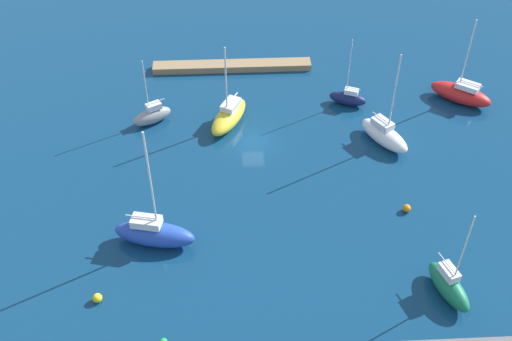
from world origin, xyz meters
The scene contains 11 objects.
water centered at (0.00, 0.00, 0.00)m, with size 160.00×160.00×0.00m, color navy.
pier_dock centered at (2.07, -15.34, 0.43)m, with size 20.62×2.08×0.85m, color #997A56.
sailboat_white_along_channel centered at (-14.65, 0.81, 1.16)m, with size 5.65×7.03×11.61m.
sailboat_gray_lone_north centered at (11.61, -4.20, 1.05)m, with size 4.97×3.81×8.50m.
sailboat_blue_west_end centered at (9.94, 14.64, 1.34)m, with size 8.04×4.04×13.40m.
sailboat_yellow_far_north centered at (2.66, -3.49, 1.16)m, with size 5.58×7.69×10.43m.
sailboat_green_outer_mooring centered at (-15.95, 21.86, 1.19)m, with size 3.44×5.81×10.08m.
sailboat_navy_mid_basin centered at (-11.78, -6.72, 0.94)m, with size 4.77×3.15×8.84m.
sailboat_red_east_end centered at (-25.58, -6.68, 1.18)m, with size 7.60×6.58×10.89m.
mooring_buoy_yellow centered at (14.44, 21.17, 0.42)m, with size 0.84×0.84×0.84m, color yellow.
mooring_buoy_orange centered at (-14.78, 11.68, 0.41)m, with size 0.81×0.81×0.81m, color orange.
Camera 1 is at (2.33, 54.21, 44.25)m, focal length 43.42 mm.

